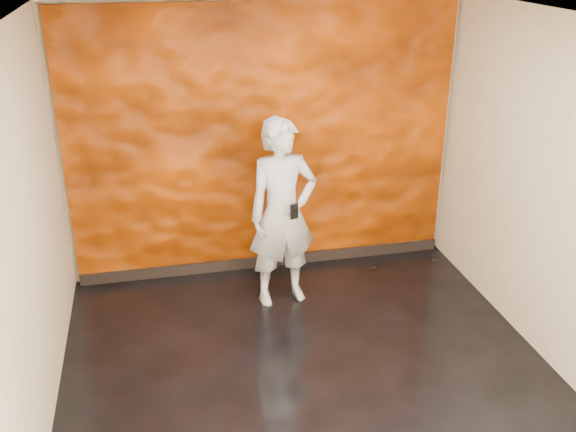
% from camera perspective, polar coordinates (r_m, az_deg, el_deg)
% --- Properties ---
extents(room, '(4.02, 4.02, 2.81)m').
position_cam_1_polar(room, '(4.70, 2.22, -0.28)').
color(room, black).
rests_on(room, ground).
extents(feature_wall, '(3.90, 0.06, 2.75)m').
position_cam_1_polar(feature_wall, '(6.50, -2.14, 6.48)').
color(feature_wall, '#CE4801').
rests_on(feature_wall, ground).
extents(baseboard, '(3.90, 0.04, 0.12)m').
position_cam_1_polar(baseboard, '(6.97, -1.91, -4.02)').
color(baseboard, black).
rests_on(baseboard, ground).
extents(man, '(0.73, 0.53, 1.83)m').
position_cam_1_polar(man, '(6.00, -0.48, 0.23)').
color(man, '#9AA1AA').
rests_on(man, ground).
extents(phone, '(0.08, 0.04, 0.14)m').
position_cam_1_polar(phone, '(5.75, 0.55, 0.41)').
color(phone, black).
rests_on(phone, man).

